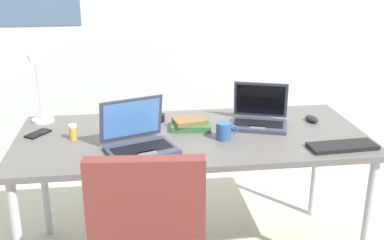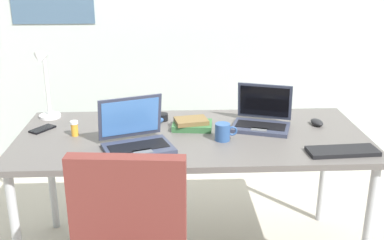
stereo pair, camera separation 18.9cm
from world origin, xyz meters
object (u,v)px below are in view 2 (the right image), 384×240
(desk_lamp, at_px, (45,86))
(external_keyboard, at_px, (343,151))
(headphones, at_px, (149,118))
(computer_mouse, at_px, (317,122))
(laptop_back_left, at_px, (262,119))
(book_stack, at_px, (192,124))
(laptop_mid_desk, at_px, (136,138))
(pill_bottle, at_px, (75,128))
(coffee_mug, at_px, (223,132))
(cell_phone, at_px, (43,129))

(desk_lamp, relative_size, external_keyboard, 1.21)
(headphones, bearing_deg, computer_mouse, -7.35)
(laptop_back_left, relative_size, book_stack, 1.58)
(laptop_mid_desk, xyz_separation_m, pill_bottle, (-0.33, 0.17, -0.01))
(external_keyboard, height_order, book_stack, book_stack)
(laptop_mid_desk, xyz_separation_m, book_stack, (0.28, 0.25, -0.02))
(external_keyboard, bearing_deg, coffee_mug, 157.31)
(pill_bottle, bearing_deg, desk_lamp, 126.82)
(headphones, bearing_deg, laptop_mid_desk, -96.94)
(desk_lamp, distance_m, cell_phone, 0.26)
(laptop_mid_desk, bearing_deg, laptop_back_left, 21.07)
(computer_mouse, xyz_separation_m, cell_phone, (-1.48, -0.00, -0.01))
(external_keyboard, bearing_deg, desk_lamp, 156.27)
(cell_phone, bearing_deg, laptop_mid_desk, 8.07)
(headphones, xyz_separation_m, book_stack, (0.24, -0.14, 0.01))
(computer_mouse, bearing_deg, headphones, 160.73)
(computer_mouse, bearing_deg, pill_bottle, 172.21)
(external_keyboard, distance_m, headphones, 1.05)
(desk_lamp, height_order, book_stack, desk_lamp)
(desk_lamp, distance_m, book_stack, 0.84)
(cell_phone, bearing_deg, desk_lamp, 127.79)
(desk_lamp, height_order, laptop_mid_desk, desk_lamp)
(external_keyboard, distance_m, coffee_mug, 0.58)
(external_keyboard, height_order, coffee_mug, coffee_mug)
(laptop_back_left, xyz_separation_m, pill_bottle, (-0.99, -0.08, -0.00))
(book_stack, distance_m, coffee_mug, 0.23)
(laptop_back_left, relative_size, cell_phone, 2.62)
(external_keyboard, xyz_separation_m, coffee_mug, (-0.54, 0.19, 0.03))
(headphones, relative_size, book_stack, 0.95)
(desk_lamp, bearing_deg, laptop_mid_desk, -39.77)
(desk_lamp, bearing_deg, laptop_back_left, -8.66)
(cell_phone, relative_size, pill_bottle, 1.72)
(computer_mouse, distance_m, coffee_mug, 0.57)
(external_keyboard, relative_size, pill_bottle, 4.18)
(laptop_mid_desk, distance_m, coffee_mug, 0.44)
(desk_lamp, bearing_deg, book_stack, -13.01)
(coffee_mug, bearing_deg, laptop_mid_desk, -170.25)
(laptop_mid_desk, relative_size, computer_mouse, 4.03)
(laptop_back_left, distance_m, pill_bottle, 0.99)
(cell_phone, bearing_deg, computer_mouse, 35.29)
(cell_phone, height_order, book_stack, book_stack)
(laptop_mid_desk, relative_size, book_stack, 1.72)
(book_stack, height_order, coffee_mug, coffee_mug)
(laptop_mid_desk, height_order, pill_bottle, laptop_mid_desk)
(cell_phone, bearing_deg, external_keyboard, 20.95)
(headphones, bearing_deg, laptop_back_left, -11.93)
(desk_lamp, distance_m, pill_bottle, 0.36)
(computer_mouse, height_order, headphones, headphones)
(coffee_mug, bearing_deg, book_stack, 129.84)
(pill_bottle, bearing_deg, computer_mouse, 4.13)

